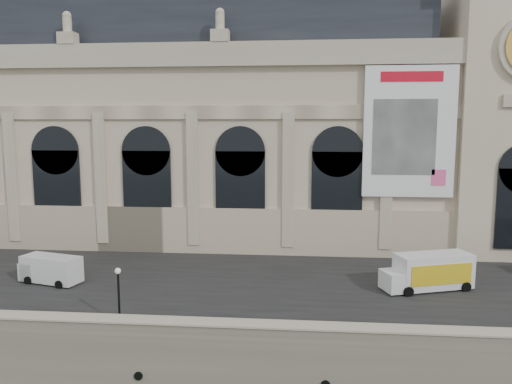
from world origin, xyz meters
TOP-DOWN VIEW (x-y plane):
  - quay at (0.00, 35.00)m, footprint 160.00×70.00m
  - street at (0.00, 14.00)m, footprint 160.00×24.00m
  - parapet at (0.00, 0.60)m, footprint 160.00×1.40m
  - museum at (-5.98, 30.86)m, footprint 69.00×18.70m
  - clock_pavilion at (34.00, 27.93)m, footprint 13.00×14.72m
  - van_c at (-9.53, 10.77)m, footprint 5.77×3.38m
  - box_truck at (23.01, 11.87)m, footprint 7.94×4.65m
  - lamp_right at (-0.03, 2.35)m, footprint 0.41×0.41m

SIDE VIEW (x-z plane):
  - quay at x=0.00m, z-range 0.00..6.00m
  - street at x=0.00m, z-range 6.00..6.06m
  - parapet at x=0.00m, z-range 6.01..7.22m
  - van_c at x=-9.53m, z-range 6.03..8.44m
  - box_truck at x=23.01m, z-range 6.01..9.06m
  - lamp_right at x=-0.03m, z-range 5.99..10.04m
  - museum at x=-5.98m, z-range 5.17..34.27m
  - clock_pavilion at x=34.00m, z-range 5.07..41.77m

